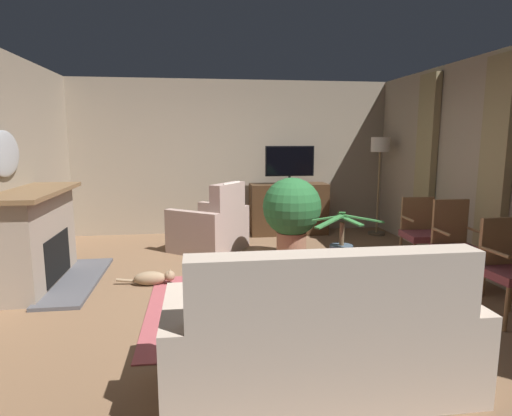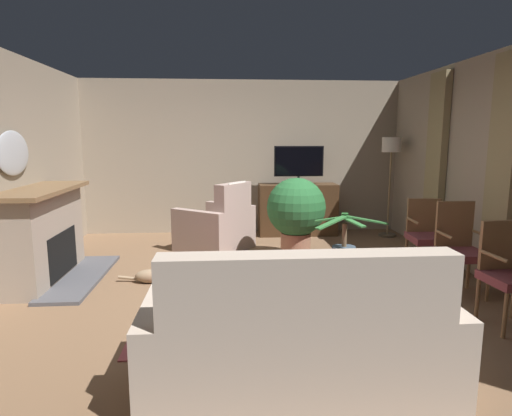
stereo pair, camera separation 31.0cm
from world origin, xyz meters
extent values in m
cube|color=brown|center=(0.00, 0.00, -0.02)|extent=(6.13, 6.42, 0.04)
cube|color=gray|center=(0.00, 2.96, 1.33)|extent=(6.13, 0.10, 2.67)
cube|color=gray|center=(2.81, 0.00, 1.33)|extent=(0.10, 6.42, 2.67)
cube|color=#8E7F56|center=(2.70, -0.25, 1.47)|extent=(0.10, 0.44, 2.24)
cube|color=#8E7F56|center=(2.70, 1.25, 1.47)|extent=(0.10, 0.44, 2.24)
cube|color=#9E474C|center=(0.07, -0.60, 0.01)|extent=(2.46, 2.06, 0.01)
cube|color=#4C4C51|center=(-2.07, 0.41, 0.02)|extent=(0.50, 1.73, 0.04)
cube|color=gray|center=(-2.51, 0.41, 0.53)|extent=(0.49, 1.53, 1.06)
cube|color=black|center=(-2.31, 0.41, 0.32)|extent=(0.10, 0.86, 0.52)
cube|color=brown|center=(-2.47, 0.41, 1.08)|extent=(0.61, 1.69, 0.05)
ellipsoid|color=#B2B7BF|center=(-2.73, 0.41, 1.51)|extent=(0.06, 0.77, 0.51)
cube|color=black|center=(0.94, 2.61, 0.03)|extent=(1.29, 0.41, 0.06)
cube|color=#422B19|center=(0.94, 2.61, 0.44)|extent=(1.35, 0.47, 0.89)
sphere|color=tan|center=(0.70, 2.36, 0.49)|extent=(0.03, 0.03, 0.03)
sphere|color=tan|center=(1.19, 2.36, 0.49)|extent=(0.03, 0.03, 0.03)
cube|color=black|center=(0.94, 2.56, 0.92)|extent=(0.30, 0.20, 0.06)
cylinder|color=black|center=(0.94, 2.56, 0.99)|extent=(0.04, 0.04, 0.08)
cube|color=black|center=(0.94, 2.56, 1.29)|extent=(0.84, 0.05, 0.52)
cube|color=black|center=(0.94, 2.53, 1.29)|extent=(0.80, 0.01, 0.48)
cube|color=brown|center=(0.10, -0.65, 0.41)|extent=(0.95, 0.66, 0.03)
cylinder|color=brown|center=(0.48, -0.38, 0.20)|extent=(0.04, 0.04, 0.40)
cylinder|color=brown|center=(-0.32, -0.44, 0.20)|extent=(0.04, 0.04, 0.40)
cylinder|color=brown|center=(0.52, -0.87, 0.20)|extent=(0.04, 0.04, 0.40)
cylinder|color=brown|center=(-0.29, -0.93, 0.20)|extent=(0.04, 0.04, 0.40)
cube|color=black|center=(0.24, -0.51, 0.44)|extent=(0.15, 0.16, 0.02)
cube|color=#C6B29E|center=(0.15, -2.02, 0.20)|extent=(1.75, 0.90, 0.40)
cube|color=#C6B29E|center=(0.15, -2.38, 0.72)|extent=(1.75, 0.20, 0.63)
cube|color=#C6B29E|center=(-0.80, -2.02, 0.31)|extent=(0.15, 0.90, 0.62)
cube|color=#C6B29E|center=(1.10, -2.02, 0.31)|extent=(0.15, 0.90, 0.62)
cube|color=#A84C51|center=(-0.11, -2.16, 0.52)|extent=(0.37, 0.16, 0.36)
cube|color=#A3897F|center=(-0.49, 1.71, 0.23)|extent=(1.12, 1.08, 0.45)
cube|color=#A3897F|center=(-0.20, 1.50, 0.74)|extent=(0.55, 0.65, 0.58)
cube|color=#A3897F|center=(-0.73, 1.38, 0.33)|extent=(0.79, 0.64, 0.65)
cube|color=#A3897F|center=(-0.24, 2.03, 0.33)|extent=(0.79, 0.64, 0.65)
cube|color=white|center=(-0.14, 1.45, 0.93)|extent=(0.26, 0.34, 0.24)
cube|color=brown|center=(2.21, -1.26, 0.45)|extent=(0.45, 0.45, 0.08)
cube|color=olive|center=(2.19, -1.06, 0.70)|extent=(0.39, 0.06, 0.50)
cylinder|color=olive|center=(2.04, -1.45, 0.21)|extent=(0.04, 0.04, 0.41)
cylinder|color=olive|center=(2.01, -1.09, 0.21)|extent=(0.04, 0.04, 0.41)
cylinder|color=olive|center=(2.01, -1.27, 0.67)|extent=(0.05, 0.34, 0.03)
cube|color=brown|center=(2.21, -0.44, 0.45)|extent=(0.47, 0.47, 0.08)
cube|color=olive|center=(2.21, -0.23, 0.72)|extent=(0.41, 0.06, 0.55)
cylinder|color=olive|center=(2.00, -0.63, 0.21)|extent=(0.04, 0.04, 0.41)
cylinder|color=olive|center=(2.40, -0.64, 0.21)|extent=(0.04, 0.04, 0.41)
cylinder|color=olive|center=(2.02, -0.24, 0.21)|extent=(0.04, 0.04, 0.41)
cylinder|color=olive|center=(2.41, -0.25, 0.21)|extent=(0.04, 0.04, 0.41)
cylinder|color=olive|center=(2.41, -0.45, 0.67)|extent=(0.05, 0.36, 0.03)
cylinder|color=olive|center=(2.00, -0.43, 0.67)|extent=(0.05, 0.36, 0.03)
cube|color=brown|center=(2.21, 0.31, 0.45)|extent=(0.50, 0.51, 0.08)
cube|color=olive|center=(2.22, 0.53, 0.68)|extent=(0.43, 0.07, 0.47)
cylinder|color=olive|center=(1.99, 0.12, 0.21)|extent=(0.04, 0.04, 0.41)
cylinder|color=olive|center=(2.39, 0.09, 0.21)|extent=(0.04, 0.04, 0.41)
cylinder|color=olive|center=(2.02, 0.53, 0.21)|extent=(0.04, 0.04, 0.41)
cylinder|color=olive|center=(2.42, 0.50, 0.21)|extent=(0.04, 0.04, 0.41)
cylinder|color=olive|center=(2.42, 0.29, 0.67)|extent=(0.06, 0.38, 0.03)
cylinder|color=olive|center=(2.00, 0.32, 0.67)|extent=(0.06, 0.38, 0.03)
cylinder|color=#3D4C5B|center=(1.16, 0.39, 0.17)|extent=(0.29, 0.29, 0.34)
cylinder|color=brown|center=(1.16, 0.39, 0.49)|extent=(0.06, 0.06, 0.30)
cube|color=#2D6B33|center=(1.43, 0.39, 0.68)|extent=(0.54, 0.09, 0.12)
cube|color=#2D6B33|center=(1.22, 0.66, 0.68)|extent=(0.20, 0.53, 0.18)
cube|color=#2D6B33|center=(0.98, 0.47, 0.68)|extent=(0.37, 0.23, 0.10)
cube|color=#2D6B33|center=(0.95, 0.25, 0.68)|extent=(0.45, 0.34, 0.11)
cube|color=#2D6B33|center=(1.23, 0.24, 0.68)|extent=(0.21, 0.33, 0.07)
cylinder|color=#99664C|center=(0.65, 1.04, 0.19)|extent=(0.42, 0.42, 0.38)
sphere|color=#235B2D|center=(0.65, 1.04, 0.74)|extent=(0.81, 0.81, 0.81)
ellipsoid|color=#937A5B|center=(-1.20, 0.19, 0.08)|extent=(0.38, 0.18, 0.16)
sphere|color=#937A5B|center=(-0.97, 0.18, 0.11)|extent=(0.12, 0.12, 0.12)
cone|color=#937A5B|center=(-0.97, 0.21, 0.16)|extent=(0.04, 0.04, 0.04)
cone|color=#937A5B|center=(-0.98, 0.15, 0.16)|extent=(0.04, 0.04, 0.04)
cylinder|color=#937A5B|center=(-1.48, 0.25, 0.05)|extent=(0.22, 0.05, 0.06)
cylinder|color=#4C4233|center=(2.47, 2.34, 0.02)|extent=(0.29, 0.29, 0.04)
cylinder|color=olive|center=(2.47, 2.34, 0.72)|extent=(0.03, 0.03, 1.44)
cylinder|color=beige|center=(2.47, 2.34, 1.57)|extent=(0.31, 0.31, 0.25)
camera|label=1|loc=(-0.63, -4.71, 1.70)|focal=30.25mm
camera|label=2|loc=(-0.32, -4.74, 1.70)|focal=30.25mm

